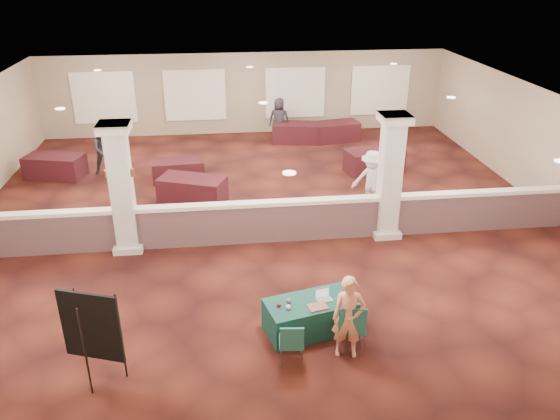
{
  "coord_description": "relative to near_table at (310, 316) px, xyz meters",
  "views": [
    {
      "loc": [
        -1.2,
        -13.7,
        6.57
      ],
      "look_at": [
        0.2,
        -2.0,
        1.08
      ],
      "focal_mm": 35.0,
      "sensor_mm": 36.0,
      "label": 1
    }
  ],
  "objects": [
    {
      "name": "far_table_front_right",
      "position": [
        3.57,
        8.22,
        0.06
      ],
      "size": [
        2.04,
        1.32,
        0.76
      ],
      "primitive_type": "cube",
      "rotation": [
        0.0,
        0.0,
        0.22
      ],
      "color": "black",
      "rests_on": "ground"
    },
    {
      "name": "sconce_right",
      "position": [
        -3.61,
        3.72,
        1.68
      ],
      "size": [
        0.12,
        0.12,
        0.18
      ],
      "color": "brown",
      "rests_on": "column_left"
    },
    {
      "name": "ground",
      "position": [
        -0.39,
        5.22,
        -0.32
      ],
      "size": [
        16.0,
        16.0,
        0.0
      ],
      "primitive_type": "plane",
      "color": "#4E1D13",
      "rests_on": "ground"
    },
    {
      "name": "wall_front",
      "position": [
        -0.39,
        -2.78,
        1.28
      ],
      "size": [
        16.0,
        0.04,
        3.2
      ],
      "primitive_type": "cube",
      "color": "gray",
      "rests_on": "ground"
    },
    {
      "name": "far_table_front_left",
      "position": [
        -2.89,
        8.22,
        0.01
      ],
      "size": [
        1.68,
        0.93,
        0.66
      ],
      "primitive_type": "cube",
      "rotation": [
        0.0,
        0.0,
        0.07
      ],
      "color": "black",
      "rests_on": "ground"
    },
    {
      "name": "far_table_back_right",
      "position": [
        2.98,
        11.72,
        0.04
      ],
      "size": [
        1.94,
        1.21,
        0.73
      ],
      "primitive_type": "cube",
      "rotation": [
        0.0,
        0.0,
        0.18
      ],
      "color": "black",
      "rests_on": "ground"
    },
    {
      "name": "near_table",
      "position": [
        0.0,
        0.0,
        0.0
      ],
      "size": [
        1.84,
        1.22,
        0.65
      ],
      "primitive_type": "cube",
      "rotation": [
        0.0,
        0.0,
        0.24
      ],
      "color": "#0E342C",
      "rests_on": "ground"
    },
    {
      "name": "easel_board",
      "position": [
        -3.77,
        -1.0,
        0.81
      ],
      "size": [
        1.01,
        0.63,
        1.79
      ],
      "rotation": [
        0.0,
        0.0,
        -0.35
      ],
      "color": "black",
      "rests_on": "ground"
    },
    {
      "name": "attendee_d",
      "position": [
        0.81,
        12.02,
        0.51
      ],
      "size": [
        0.91,
        0.63,
        1.67
      ],
      "primitive_type": "imported",
      "rotation": [
        0.0,
        0.0,
        2.89
      ],
      "color": "black",
      "rests_on": "ground"
    },
    {
      "name": "column_left",
      "position": [
        -3.89,
        3.72,
        1.31
      ],
      "size": [
        0.72,
        0.72,
        3.2
      ],
      "color": "beige",
      "rests_on": "ground"
    },
    {
      "name": "wall_right",
      "position": [
        7.61,
        5.22,
        1.28
      ],
      "size": [
        0.04,
        16.0,
        3.2
      ],
      "primitive_type": "cube",
      "color": "gray",
      "rests_on": "ground"
    },
    {
      "name": "conf_chair_main",
      "position": [
        0.63,
        -0.71,
        0.28
      ],
      "size": [
        0.58,
        0.59,
        1.02
      ],
      "rotation": [
        0.0,
        0.0,
        -0.16
      ],
      "color": "#1C5450",
      "rests_on": "ground"
    },
    {
      "name": "screen_glow",
      "position": [
        0.25,
        0.11,
        0.42
      ],
      "size": [
        0.26,
        0.07,
        0.17
      ],
      "primitive_type": "cube",
      "rotation": [
        0.0,
        0.0,
        0.24
      ],
      "color": "silver",
      "rests_on": "near_table"
    },
    {
      "name": "laptop_screen",
      "position": [
        0.24,
        0.12,
        0.44
      ],
      "size": [
        0.29,
        0.08,
        0.19
      ],
      "primitive_type": "cube",
      "rotation": [
        0.0,
        0.0,
        0.24
      ],
      "color": "#BBBBBF",
      "rests_on": "near_table"
    },
    {
      "name": "laptop_base",
      "position": [
        0.27,
        0.02,
        0.33
      ],
      "size": [
        0.33,
        0.27,
        0.02
      ],
      "primitive_type": "cube",
      "rotation": [
        0.0,
        0.0,
        0.24
      ],
      "color": "#BBBBBF",
      "rests_on": "near_table"
    },
    {
      "name": "attendee_a",
      "position": [
        -5.31,
        9.14,
        0.49
      ],
      "size": [
        0.88,
        0.67,
        1.63
      ],
      "primitive_type": "imported",
      "rotation": [
        0.0,
        0.0,
        0.34
      ],
      "color": "black",
      "rests_on": "ground"
    },
    {
      "name": "far_table_front_center",
      "position": [
        -2.39,
        6.38,
        0.06
      ],
      "size": [
        2.1,
        1.57,
        0.76
      ],
      "primitive_type": "cube",
      "rotation": [
        0.0,
        0.0,
        -0.38
      ],
      "color": "black",
      "rests_on": "ground"
    },
    {
      "name": "scissors",
      "position": [
        0.62,
        -0.1,
        0.33
      ],
      "size": [
        0.11,
        0.05,
        0.01
      ],
      "primitive_type": "cube",
      "rotation": [
        0.0,
        0.0,
        0.24
      ],
      "color": "red",
      "rests_on": "near_table"
    },
    {
      "name": "yarn_grey",
      "position": [
        -0.41,
        0.01,
        0.37
      ],
      "size": [
        0.09,
        0.09,
        0.09
      ],
      "primitive_type": "sphere",
      "color": "#56555B",
      "rests_on": "near_table"
    },
    {
      "name": "attendee_b",
      "position": [
        2.61,
        5.22,
        0.56
      ],
      "size": [
        1.2,
        1.13,
        1.77
      ],
      "primitive_type": "imported",
      "rotation": [
        0.0,
        0.0,
        -0.71
      ],
      "color": "silver",
      "rests_on": "ground"
    },
    {
      "name": "wall_back",
      "position": [
        -0.39,
        13.22,
        1.28
      ],
      "size": [
        16.0,
        0.04,
        3.2
      ],
      "primitive_type": "cube",
      "color": "gray",
      "rests_on": "ground"
    },
    {
      "name": "partition_wall",
      "position": [
        -0.39,
        3.72,
        0.24
      ],
      "size": [
        15.6,
        0.28,
        1.1
      ],
      "color": "brown",
      "rests_on": "ground"
    },
    {
      "name": "far_table_back_center",
      "position": [
        1.45,
        11.72,
        0.05
      ],
      "size": [
        1.94,
        1.19,
        0.74
      ],
      "primitive_type": "cube",
      "rotation": [
        0.0,
        0.0,
        -0.16
      ],
      "color": "black",
      "rests_on": "ground"
    },
    {
      "name": "woman",
      "position": [
        0.54,
        -0.78,
        0.47
      ],
      "size": [
        0.63,
        0.47,
        1.59
      ],
      "primitive_type": "imported",
      "rotation": [
        0.0,
        0.0,
        -0.17
      ],
      "color": "#F38669",
      "rests_on": "ground"
    },
    {
      "name": "attendee_c",
      "position": [
        4.47,
        8.47,
        0.44
      ],
      "size": [
        0.76,
        1.0,
        1.54
      ],
      "primitive_type": "imported",
      "rotation": [
        0.0,
        0.0,
        1.16
      ],
      "color": "black",
      "rests_on": "ground"
    },
    {
      "name": "sconce_left",
      "position": [
        -4.17,
        3.72,
        1.68
      ],
      "size": [
        0.12,
        0.12,
        0.18
      ],
      "color": "brown",
      "rests_on": "column_left"
    },
    {
      "name": "yarn_red",
      "position": [
        -0.61,
        -0.1,
        0.37
      ],
      "size": [
        0.09,
        0.09,
        0.09
      ],
      "primitive_type": "sphere",
      "color": "maroon",
      "rests_on": "near_table"
    },
    {
      "name": "yarn_cream",
      "position": [
        -0.45,
        -0.2,
        0.37
      ],
      "size": [
        0.1,
        0.1,
        0.1
      ],
      "primitive_type": "sphere",
      "color": "beige",
      "rests_on": "near_table"
    },
    {
      "name": "knitting",
      "position": [
        0.1,
        -0.2,
        0.34
      ],
      "size": [
        0.41,
        0.34,
        0.03
      ],
      "primitive_type": "cube",
      "rotation": [
        0.0,
        0.0,
        0.24
      ],
      "color": "#AA3F1B",
      "rests_on": "near_table"
    },
    {
      "name": "conf_chair_side",
      "position": [
        -0.49,
        -0.94,
        0.19
      ],
      "size": [
        0.47,
        0.48,
        0.87
      ],
      "rotation": [
        0.0,
        0.0,
        -0.1
      ],
      "color": "#1C5450",
      "rests_on": "ground"
    },
    {
      "name": "column_right",
      "position": [
        2.61,
        3.72,
        1.31
      ],
      "size": [
        0.72,
        0.72,
        3.2
      ],
      "color": "beige",
      "rests_on": "ground"
    },
    {
      "name": "far_table_back_left",
      "position": [
        -6.89,
        8.93,
        0.05
      ],
      "size": [
        1.99,
        1.32,
        0.74
      ],
      "primitive_type": "cube",
      "rotation": [
        0.0,
        0.0,
        -0.24
      ],
      "color": "black",
      "rests_on": "ground"
    },
    {
      "name": "ceiling",
      "position": [
        -0.39,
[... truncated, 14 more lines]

